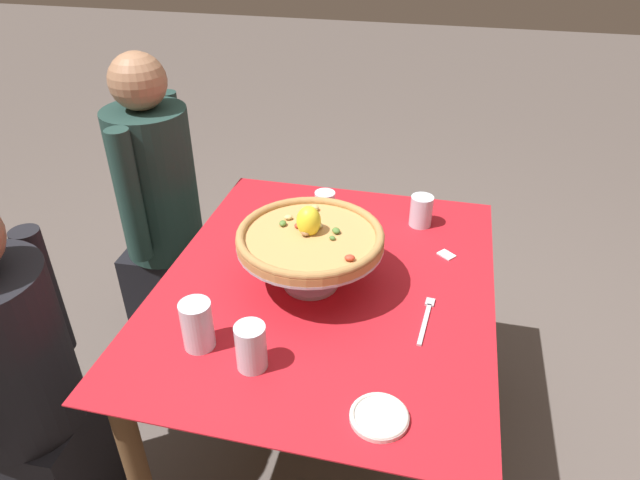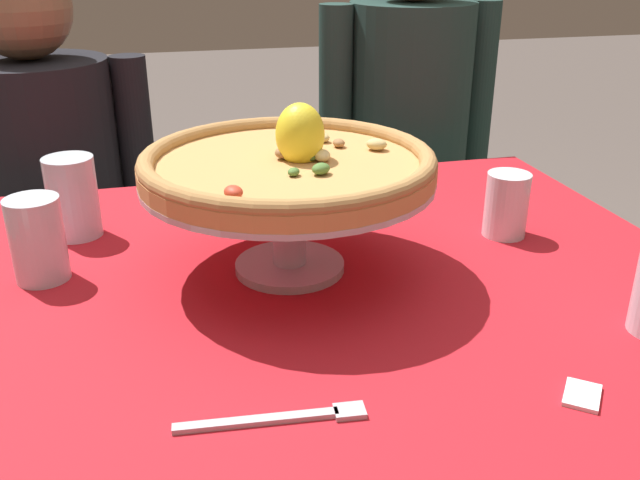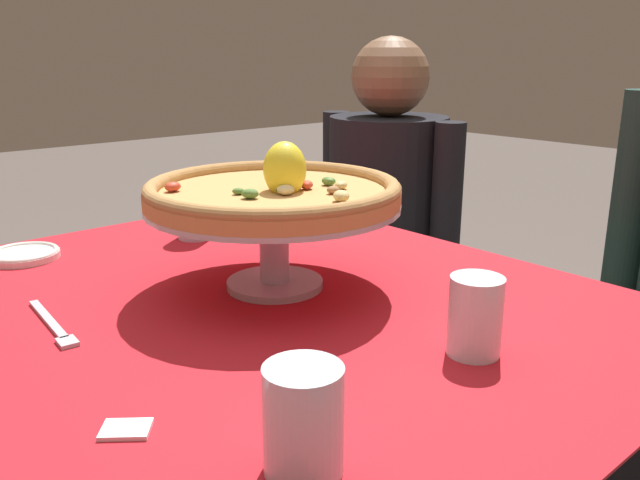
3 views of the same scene
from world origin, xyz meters
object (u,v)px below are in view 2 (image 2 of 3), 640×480
(pizza, at_px, (289,162))
(sugar_packet, at_px, (582,395))
(diner_left, at_px, (56,224))
(water_glass_side_left, at_px, (38,245))
(diner_right, at_px, (404,181))
(pizza_stand, at_px, (289,200))
(dinner_fork, at_px, (283,418))
(water_glass_back_left, at_px, (73,201))
(water_glass_side_right, at_px, (506,209))

(pizza, bearing_deg, sugar_packet, -57.91)
(pizza, height_order, diner_left, diner_left)
(water_glass_side_left, xyz_separation_m, diner_right, (0.80, 0.66, -0.19))
(pizza_stand, xyz_separation_m, sugar_packet, (0.24, -0.38, -0.11))
(dinner_fork, xyz_separation_m, diner_right, (0.53, 1.06, -0.14))
(water_glass_back_left, bearing_deg, diner_right, 33.80)
(dinner_fork, bearing_deg, water_glass_back_left, 112.93)
(diner_right, bearing_deg, pizza, -122.20)
(water_glass_side_right, bearing_deg, diner_right, 82.47)
(diner_left, bearing_deg, water_glass_side_left, -83.99)
(pizza_stand, xyz_separation_m, water_glass_side_left, (-0.35, 0.06, -0.06))
(sugar_packet, distance_m, diner_right, 1.13)
(water_glass_back_left, bearing_deg, sugar_packet, -46.98)
(diner_left, relative_size, diner_right, 0.93)
(dinner_fork, distance_m, diner_right, 1.19)
(water_glass_back_left, bearing_deg, water_glass_side_right, -13.97)
(diner_left, bearing_deg, diner_right, 0.13)
(water_glass_side_right, xyz_separation_m, water_glass_back_left, (-0.67, 0.17, 0.01))
(water_glass_side_right, height_order, diner_left, diner_left)
(water_glass_side_left, bearing_deg, pizza_stand, -9.45)
(dinner_fork, bearing_deg, sugar_packet, -7.18)
(water_glass_side_left, bearing_deg, diner_right, 39.62)
(pizza_stand, bearing_deg, water_glass_side_right, 6.50)
(water_glass_side_left, bearing_deg, water_glass_side_right, -1.29)
(pizza, distance_m, water_glass_back_left, 0.39)
(water_glass_side_right, height_order, water_glass_back_left, water_glass_back_left)
(water_glass_side_left, height_order, diner_left, diner_left)
(water_glass_side_right, bearing_deg, water_glass_side_left, 178.71)
(dinner_fork, bearing_deg, pizza_stand, 76.95)
(diner_right, bearing_deg, diner_left, -179.87)
(water_glass_side_left, bearing_deg, water_glass_back_left, 76.23)
(water_glass_side_right, xyz_separation_m, dinner_fork, (-0.44, -0.38, -0.04))
(pizza, height_order, sugar_packet, pizza)
(pizza_stand, xyz_separation_m, diner_right, (0.45, 0.72, -0.25))
(pizza_stand, xyz_separation_m, diner_left, (-0.41, 0.72, -0.28))
(water_glass_side_right, distance_m, water_glass_back_left, 0.69)
(water_glass_side_left, relative_size, water_glass_side_right, 1.16)
(water_glass_side_left, distance_m, diner_left, 0.70)
(diner_left, bearing_deg, dinner_fork, -72.26)
(pizza_stand, distance_m, diner_right, 0.89)
(water_glass_side_right, relative_size, dinner_fork, 0.53)
(pizza, distance_m, water_glass_side_left, 0.37)
(pizza, relative_size, water_glass_back_left, 3.10)
(water_glass_back_left, distance_m, diner_left, 0.57)
(pizza, height_order, water_glass_side_left, pizza)
(sugar_packet, bearing_deg, dinner_fork, 172.82)
(sugar_packet, xyz_separation_m, diner_right, (0.22, 1.09, -0.14))
(dinner_fork, relative_size, sugar_packet, 3.91)
(pizza_stand, relative_size, pizza, 1.00)
(sugar_packet, bearing_deg, pizza, 122.09)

